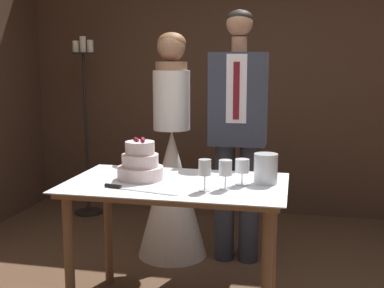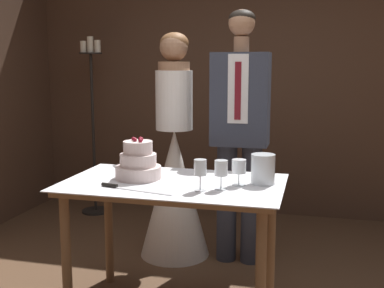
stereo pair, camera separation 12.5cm
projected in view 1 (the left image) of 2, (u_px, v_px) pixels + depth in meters
The scene contains 11 objects.
wall_back at pixel (244, 73), 4.78m from camera, with size 4.63×0.12×2.80m, color #513828.
cake_table at pixel (176, 200), 2.81m from camera, with size 1.28×0.76×0.81m.
tiered_cake at pixel (140, 164), 2.85m from camera, with size 0.27×0.27×0.25m.
cake_knife at pixel (127, 188), 2.62m from camera, with size 0.44×0.12×0.02m.
wine_glass_near at pixel (242, 167), 2.71m from camera, with size 0.08×0.08×0.15m.
wine_glass_middle at pixel (225, 169), 2.61m from camera, with size 0.07×0.07×0.16m.
wine_glass_far at pixel (205, 169), 2.58m from camera, with size 0.07×0.07×0.17m.
hurricane_candle at pixel (266, 169), 2.75m from camera, with size 0.14×0.14×0.17m.
bride at pixel (172, 176), 3.71m from camera, with size 0.54×0.54×1.72m.
groom at pixel (238, 127), 3.54m from camera, with size 0.41×0.25×1.87m.
candle_stand at pixel (86, 126), 4.73m from camera, with size 0.28×0.28×1.75m.
Camera 1 is at (0.52, -2.45, 1.48)m, focal length 45.00 mm.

